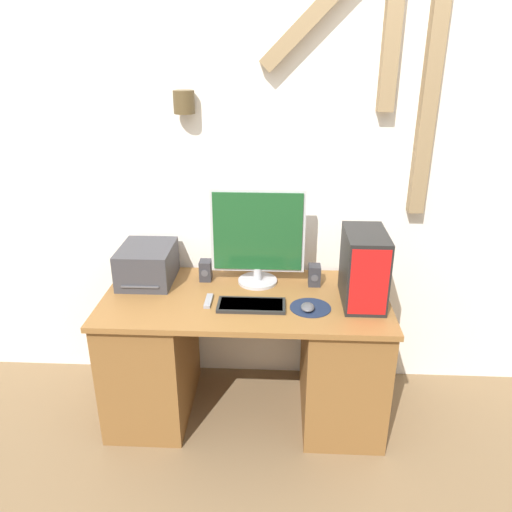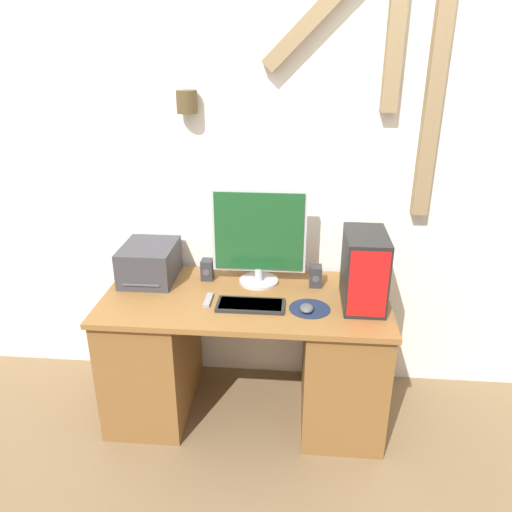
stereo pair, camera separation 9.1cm
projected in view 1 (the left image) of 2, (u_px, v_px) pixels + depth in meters
The scene contains 12 objects.
ground_plane at pixel (242, 455), 2.64m from camera, with size 12.00×12.00×0.00m, color brown.
wall_back at pixel (252, 167), 2.84m from camera, with size 6.40×0.16×2.70m.
desk at pixel (246, 354), 2.83m from camera, with size 1.53×0.73×0.75m.
monitor at pixel (258, 236), 2.75m from camera, with size 0.52×0.22×0.55m.
keyboard at pixel (251, 305), 2.58m from camera, with size 0.35×0.16×0.02m.
mousepad at pixel (310, 308), 2.57m from camera, with size 0.21×0.21×0.00m.
mouse at pixel (308, 307), 2.54m from camera, with size 0.07×0.09×0.03m.
computer_tower at pixel (364, 268), 2.56m from camera, with size 0.21×0.36×0.38m.
printer at pixel (147, 264), 2.83m from camera, with size 0.29×0.36×0.21m.
speaker_left at pixel (206, 270), 2.86m from camera, with size 0.07×0.08×0.12m.
speaker_right at pixel (314, 275), 2.80m from camera, with size 0.07×0.08×0.12m.
remote_control at pixel (209, 301), 2.62m from camera, with size 0.03×0.14×0.02m.
Camera 1 is at (0.18, -2.02, 2.00)m, focal length 35.00 mm.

